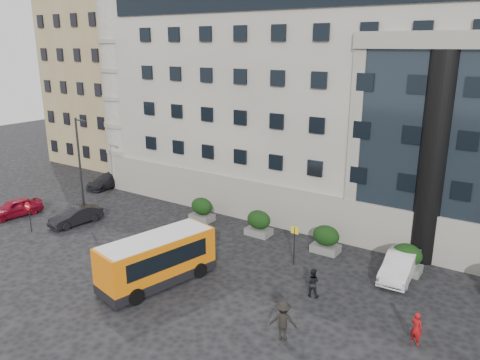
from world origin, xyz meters
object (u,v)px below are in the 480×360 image
Objects in this scene: minibus at (157,258)px; red_truck at (144,163)px; hedge_b at (259,223)px; parked_car_d at (181,179)px; hedge_c at (326,239)px; white_taxi at (400,265)px; no_entry_sign at (28,211)px; pedestrian_a at (416,328)px; pedestrian_c at (283,320)px; hedge_a at (202,209)px; bus_stop_sign at (294,239)px; street_lamp at (80,165)px; pedestrian_b at (312,283)px; parked_car_c at (109,180)px; parked_car_a at (15,208)px; hedge_d at (406,258)px; parked_car_b at (76,216)px.

minibus reaches higher than red_truck.
hedge_b reaches higher than parked_car_d.
hedge_c is 0.26× the size of minibus.
minibus is at bearing -146.32° from white_taxi.
no_entry_sign is 1.44× the size of pedestrian_a.
pedestrian_a is at bearing -172.24° from pedestrian_c.
bus_stop_sign reaches higher than hedge_a.
pedestrian_a is at bearing -42.68° from hedge_c.
pedestrian_b is at bearing -2.47° from street_lamp.
pedestrian_a is (30.90, -8.95, 0.13)m from parked_car_c.
hedge_c is at bearing 167.97° from white_taxi.
bus_stop_sign is (9.50, -2.80, 0.80)m from hedge_a.
hedge_c is 10.21m from pedestrian_c.
red_truck is at bearing 113.51° from street_lamp.
pedestrian_c is (20.59, -5.16, -3.39)m from street_lamp.
white_taxi is at bearing -9.02° from hedge_c.
parked_car_a is 9.64m from parked_car_c.
minibus is (-6.32, -9.26, 0.64)m from hedge_c.
hedge_a is 9.78m from parked_car_d.
parked_car_a is at bearing -149.66° from hedge_a.
parked_car_a is (-18.20, -7.61, -0.22)m from hedge_b.
hedge_a is at bearing 174.02° from white_taxi.
red_truck reaches higher than hedge_b.
bus_stop_sign is at bearing -16.42° from hedge_a.
hedge_b and hedge_d have the same top height.
hedge_a and hedge_b have the same top height.
parked_car_a reaches higher than parked_car_d.
parked_car_d is 22.95m from pedestrian_b.
hedge_d is 0.41× the size of white_taxi.
parked_car_c is (-22.50, 4.83, -1.06)m from bus_stop_sign.
hedge_d is 24.27m from street_lamp.
parked_car_d is at bearing 38.99° from parked_car_c.
pedestrian_c is (25.65, -2.35, 0.26)m from parked_car_a.
minibus reaches higher than bus_stop_sign.
parked_car_a is 2.14× the size of pedestrian_c.
hedge_a is at bearing 180.00° from hedge_b.
pedestrian_b reaches higher than white_taxi.
bus_stop_sign is 17.33m from parked_car_b.
bus_stop_sign reaches higher than no_entry_sign.
red_truck reaches higher than parked_car_d.
hedge_d is at bearing -137.05° from pedestrian_b.
hedge_d is at bearing 0.00° from hedge_a.
bus_stop_sign is at bearing -63.09° from pedestrian_b.
pedestrian_c reaches higher than hedge_d.
pedestrian_a is (26.90, 1.92, -0.84)m from no_entry_sign.
no_entry_sign is 4.29m from parked_car_a.
red_truck is at bearing -41.58° from pedestrian_b.
parked_car_b is (-11.58, 3.27, -0.90)m from minibus.
no_entry_sign reaches higher than hedge_a.
pedestrian_c reaches higher than pedestrian_a.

